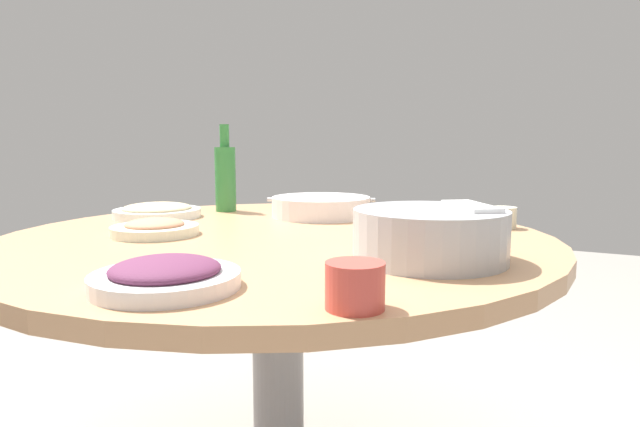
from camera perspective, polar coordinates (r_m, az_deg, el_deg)
round_dining_table at (r=1.29m, az=-4.53°, el=-6.42°), size 1.27×1.27×0.72m
rice_bowl at (r=1.00m, az=11.52°, el=-2.10°), size 0.28×0.28×0.10m
soup_bowl at (r=1.56m, az=0.10°, el=0.68°), size 0.29×0.28×0.06m
dish_noodles at (r=1.61m, az=-16.76°, el=0.27°), size 0.24×0.24×0.04m
dish_shrimp at (r=1.31m, az=-17.00°, el=-1.48°), size 0.20×0.20×0.04m
dish_tofu_braise at (r=1.36m, az=10.75°, el=-0.96°), size 0.22×0.22×0.04m
dish_eggplant at (r=0.83m, az=-15.95°, el=-6.30°), size 0.22×0.22×0.05m
green_bottle at (r=1.70m, az=-9.94°, el=3.86°), size 0.06×0.06×0.27m
tea_cup_near at (r=1.43m, az=18.76°, el=-0.41°), size 0.06×0.06×0.05m
tea_cup_far at (r=0.71m, az=3.70°, el=-7.58°), size 0.08×0.08×0.06m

